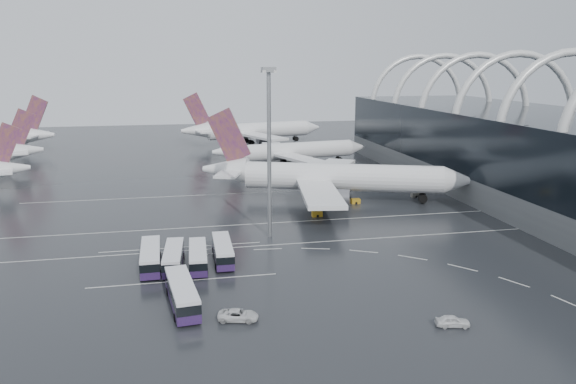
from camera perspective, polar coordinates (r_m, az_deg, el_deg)
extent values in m
plane|color=black|center=(104.08, 2.57, -4.78)|extent=(420.00, 420.00, 0.00)
cube|color=#5A5D5F|center=(147.67, 24.52, 0.56)|extent=(42.00, 160.00, 6.00)
cube|color=black|center=(146.06, 24.89, 4.40)|extent=(42.00, 160.00, 14.00)
torus|color=silver|center=(134.40, 26.47, 5.76)|extent=(33.80, 1.80, 33.80)
torus|color=silver|center=(149.72, 22.02, 6.77)|extent=(33.80, 1.80, 33.80)
torus|color=silver|center=(165.80, 18.39, 7.55)|extent=(33.80, 1.80, 33.80)
torus|color=silver|center=(182.45, 15.41, 8.18)|extent=(33.80, 1.80, 33.80)
torus|color=silver|center=(199.51, 12.93, 8.68)|extent=(33.80, 1.80, 33.80)
cube|color=beige|center=(102.23, 2.85, -5.11)|extent=(120.00, 0.25, 0.01)
cube|color=beige|center=(115.24, 1.10, -3.00)|extent=(120.00, 0.25, 0.01)
cube|color=beige|center=(141.83, -1.41, 0.03)|extent=(120.00, 0.25, 0.01)
cube|color=beige|center=(86.04, -10.56, -8.86)|extent=(28.00, 0.25, 0.01)
cube|color=beige|center=(101.09, -10.79, -5.54)|extent=(28.00, 0.25, 0.01)
cylinder|color=white|center=(132.26, 5.62, 1.51)|extent=(45.23, 21.55, 6.36)
cone|color=white|center=(133.78, 16.89, 1.14)|extent=(8.35, 8.22, 6.36)
cone|color=white|center=(136.19, -6.40, 2.29)|extent=(12.48, 9.71, 6.36)
cube|color=#491864|center=(134.67, -6.03, 5.67)|extent=(10.16, 4.21, 13.48)
cube|color=white|center=(135.66, -5.50, 2.27)|extent=(11.35, 20.24, 0.55)
cube|color=white|center=(119.29, 3.20, -0.03)|extent=(11.36, 28.21, 0.88)
cube|color=white|center=(146.06, 4.14, 2.36)|extent=(20.99, 27.34, 0.88)
cylinder|color=slate|center=(123.24, 4.87, -0.57)|extent=(6.94, 5.56, 3.73)
cylinder|color=slate|center=(142.49, 5.33, 1.26)|extent=(6.94, 5.56, 3.73)
cube|color=black|center=(133.44, 3.69, -0.28)|extent=(14.76, 11.07, 2.41)
cylinder|color=white|center=(178.74, 0.93, 4.23)|extent=(37.12, 10.78, 5.29)
cone|color=white|center=(187.39, 6.97, 4.54)|extent=(6.20, 6.05, 5.29)
cone|color=white|center=(171.67, -6.24, 4.11)|extent=(9.81, 6.60, 5.29)
cube|color=#491864|center=(171.00, -6.00, 6.36)|extent=(8.76, 1.87, 11.20)
cube|color=white|center=(172.12, -5.65, 4.14)|extent=(6.53, 16.83, 0.46)
cube|color=white|center=(167.04, 1.18, 3.43)|extent=(14.02, 23.57, 0.73)
cube|color=white|center=(188.15, -1.38, 4.50)|extent=(7.68, 23.11, 0.73)
cylinder|color=slate|center=(171.24, 1.64, 3.10)|extent=(5.42, 3.82, 3.10)
cylinder|color=slate|center=(186.33, -0.26, 3.91)|extent=(5.42, 3.82, 3.10)
cube|color=black|center=(178.05, -0.17, 3.01)|extent=(11.69, 7.42, 2.00)
cylinder|color=white|center=(227.62, -3.03, 6.29)|extent=(42.00, 14.71, 6.21)
cone|color=white|center=(237.13, 2.44, 6.56)|extent=(7.57, 7.41, 6.21)
cone|color=white|center=(219.68, -9.46, 6.18)|extent=(11.76, 8.29, 6.21)
cube|color=#491864|center=(219.18, -9.27, 8.25)|extent=(10.22, 2.77, 13.16)
cube|color=white|center=(220.21, -8.92, 6.21)|extent=(8.71, 19.85, 0.54)
cube|color=white|center=(213.77, -2.83, 5.69)|extent=(17.72, 27.49, 0.86)
cube|color=white|center=(238.78, -5.14, 6.41)|extent=(7.50, 26.76, 0.86)
cylinder|color=slate|center=(218.63, -2.39, 5.35)|extent=(6.51, 4.78, 3.64)
cylinder|color=slate|center=(236.54, -4.10, 5.90)|extent=(6.51, 4.78, 3.64)
cube|color=black|center=(226.69, -4.03, 5.16)|extent=(13.99, 9.37, 2.35)
cone|color=white|center=(160.25, -26.26, 2.15)|extent=(9.79, 7.06, 5.12)
cube|color=#491864|center=(159.33, -26.81, 4.43)|extent=(8.39, 2.52, 10.85)
cube|color=white|center=(160.29, -26.88, 2.09)|extent=(7.60, 16.38, 0.44)
cone|color=white|center=(189.44, -25.02, 3.86)|extent=(10.53, 7.64, 5.50)
cube|color=#491864|center=(188.60, -25.51, 5.94)|extent=(9.00, 2.78, 11.65)
cube|color=white|center=(189.42, -25.59, 3.81)|extent=(8.29, 17.59, 0.47)
cone|color=white|center=(222.97, -23.90, 5.33)|extent=(11.30, 7.49, 6.13)
cube|color=#491864|center=(222.59, -24.34, 7.31)|extent=(10.18, 1.99, 13.00)
cube|color=white|center=(223.69, -24.41, 5.30)|extent=(7.26, 19.49, 0.53)
cube|color=#20133C|center=(92.28, -13.76, -6.90)|extent=(3.10, 13.18, 1.11)
cube|color=black|center=(91.89, -13.80, -6.18)|extent=(3.15, 12.92, 1.31)
cube|color=silver|center=(91.61, -13.83, -5.66)|extent=(3.10, 13.18, 0.46)
cylinder|color=black|center=(88.43, -12.87, -8.01)|extent=(0.37, 1.02, 1.01)
cylinder|color=black|center=(88.53, -14.71, -8.09)|extent=(0.37, 1.02, 1.01)
cylinder|color=black|center=(96.35, -12.86, -6.25)|extent=(0.37, 1.02, 1.01)
cylinder|color=black|center=(96.44, -14.54, -6.33)|extent=(0.37, 1.02, 1.01)
cube|color=#20133C|center=(91.58, -11.54, -6.98)|extent=(3.60, 12.44, 1.04)
cube|color=black|center=(91.20, -11.57, -6.31)|extent=(3.63, 12.20, 1.23)
cube|color=silver|center=(90.94, -11.59, -5.82)|extent=(3.60, 12.44, 0.43)
cylinder|color=black|center=(87.94, -10.82, -8.06)|extent=(0.40, 0.97, 0.94)
cylinder|color=black|center=(88.14, -12.55, -8.09)|extent=(0.40, 0.97, 0.94)
cylinder|color=black|center=(95.32, -10.59, -6.38)|extent=(0.40, 0.97, 0.94)
cylinder|color=black|center=(95.50, -12.17, -6.41)|extent=(0.40, 0.97, 0.94)
cube|color=#20133C|center=(91.30, -9.12, -6.95)|extent=(3.14, 12.15, 1.02)
cube|color=black|center=(90.93, -9.14, -6.29)|extent=(3.18, 11.91, 1.21)
cube|color=silver|center=(90.67, -9.16, -5.80)|extent=(3.14, 12.15, 0.42)
cylinder|color=black|center=(87.82, -8.23, -7.99)|extent=(0.36, 0.94, 0.93)
cylinder|color=black|center=(87.82, -9.93, -8.05)|extent=(0.36, 0.94, 0.93)
cylinder|color=black|center=(95.07, -8.36, -6.35)|extent=(0.36, 0.94, 0.93)
cylinder|color=black|center=(95.07, -9.92, -6.40)|extent=(0.36, 0.94, 0.93)
cube|color=#20133C|center=(93.39, -6.63, -6.39)|extent=(3.04, 12.58, 1.06)
cube|color=black|center=(93.01, -6.65, -5.72)|extent=(3.09, 12.33, 1.25)
cube|color=silver|center=(92.75, -6.66, -5.22)|extent=(3.04, 12.58, 0.43)
cylinder|color=black|center=(89.85, -5.58, -7.41)|extent=(0.36, 0.97, 0.96)
cylinder|color=black|center=(89.68, -7.30, -7.50)|extent=(0.36, 0.97, 0.96)
cylinder|color=black|center=(97.38, -6.01, -5.80)|extent=(0.36, 0.97, 0.96)
cylinder|color=black|center=(97.23, -7.59, -5.87)|extent=(0.36, 0.97, 0.96)
cube|color=#20133C|center=(77.35, -10.70, -10.68)|extent=(4.48, 13.76, 1.14)
cube|color=black|center=(76.86, -10.74, -9.83)|extent=(4.51, 13.50, 1.35)
cube|color=silver|center=(76.52, -10.76, -9.20)|extent=(4.48, 13.76, 0.47)
cylinder|color=black|center=(73.77, -9.09, -12.17)|extent=(0.48, 1.07, 1.04)
cylinder|color=black|center=(73.45, -11.37, -12.39)|extent=(0.48, 1.07, 1.04)
cylinder|color=black|center=(81.62, -10.07, -9.68)|extent=(0.48, 1.07, 1.04)
cylinder|color=black|center=(81.34, -12.12, -9.85)|extent=(0.48, 1.07, 1.04)
imported|color=silver|center=(72.50, -5.08, -12.35)|extent=(5.53, 3.52, 1.42)
imported|color=silver|center=(73.57, 16.38, -12.47)|extent=(4.42, 2.52, 1.42)
cylinder|color=gray|center=(102.05, -1.92, 3.62)|extent=(0.76, 0.76, 30.27)
cube|color=gray|center=(100.72, -1.99, 12.33)|extent=(2.38, 2.38, 0.86)
cube|color=silver|center=(100.73, -1.99, 12.15)|extent=(2.16, 2.16, 0.43)
cube|color=#AE7E17|center=(130.70, 6.87, -0.92)|extent=(2.06, 1.22, 1.12)
cube|color=#AE7E17|center=(118.93, 2.97, -2.22)|extent=(2.15, 1.27, 1.18)
cube|color=slate|center=(139.44, 12.82, -0.28)|extent=(2.02, 1.19, 1.10)
cube|color=#AE7E17|center=(141.21, 3.97, 0.20)|extent=(2.20, 1.30, 1.20)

